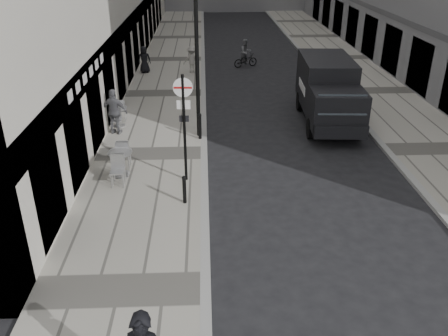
# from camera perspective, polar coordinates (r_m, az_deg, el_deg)

# --- Properties ---
(sidewalk) EXTENTS (4.00, 60.00, 0.12)m
(sidewalk) POSITION_cam_1_polar(r_m,az_deg,el_deg) (25.15, -7.11, 8.82)
(sidewalk) COLOR #A09B90
(sidewalk) RESTS_ON ground
(far_sidewalk) EXTENTS (4.00, 60.00, 0.12)m
(far_sidewalk) POSITION_cam_1_polar(r_m,az_deg,el_deg) (26.61, 17.51, 8.78)
(far_sidewalk) COLOR #A09B90
(far_sidewalk) RESTS_ON ground
(sign_post) EXTENTS (0.61, 0.10, 3.57)m
(sign_post) POSITION_cam_1_polar(r_m,az_deg,el_deg) (15.01, -4.85, 6.42)
(sign_post) COLOR black
(sign_post) RESTS_ON sidewalk
(lamppost) EXTENTS (0.27, 0.27, 5.89)m
(lamppost) POSITION_cam_1_polar(r_m,az_deg,el_deg) (18.49, -3.28, 13.42)
(lamppost) COLOR black
(lamppost) RESTS_ON sidewalk
(bollard_near) EXTENTS (0.13, 0.13, 0.99)m
(bollard_near) POSITION_cam_1_polar(r_m,az_deg,el_deg) (18.96, -2.92, 4.96)
(bollard_near) COLOR black
(bollard_near) RESTS_ON sidewalk
(bollard_far) EXTENTS (0.11, 0.11, 0.85)m
(bollard_far) POSITION_cam_1_polar(r_m,az_deg,el_deg) (14.36, -4.78, -2.69)
(bollard_far) COLOR black
(bollard_far) RESTS_ON sidewalk
(panel_van) EXTENTS (2.44, 5.81, 2.68)m
(panel_van) POSITION_cam_1_polar(r_m,az_deg,el_deg) (21.27, 12.42, 9.30)
(panel_van) COLOR black
(panel_van) RESTS_ON ground
(cyclist) EXTENTS (1.70, 1.18, 1.74)m
(cyclist) POSITION_cam_1_polar(r_m,az_deg,el_deg) (30.60, 2.62, 13.29)
(cyclist) COLOR black
(cyclist) RESTS_ON ground
(pedestrian_a) EXTENTS (1.18, 0.71, 1.88)m
(pedestrian_a) POSITION_cam_1_polar(r_m,az_deg,el_deg) (19.80, -13.04, 6.61)
(pedestrian_a) COLOR #58585D
(pedestrian_a) RESTS_ON sidewalk
(pedestrian_b) EXTENTS (1.11, 0.81, 1.54)m
(pedestrian_b) POSITION_cam_1_polar(r_m,az_deg,el_deg) (28.83, -3.92, 12.89)
(pedestrian_b) COLOR gray
(pedestrian_b) RESTS_ON sidewalk
(pedestrian_c) EXTENTS (0.85, 0.65, 1.56)m
(pedestrian_c) POSITION_cam_1_polar(r_m,az_deg,el_deg) (29.13, -9.57, 12.75)
(pedestrian_c) COLOR black
(pedestrian_c) RESTS_ON sidewalk
(cafe_table_near) EXTENTS (0.80, 1.80, 1.02)m
(cafe_table_near) POSITION_cam_1_polar(r_m,az_deg,el_deg) (16.23, -12.36, 0.68)
(cafe_table_near) COLOR #A6A6A8
(cafe_table_near) RESTS_ON sidewalk
(cafe_table_mid) EXTENTS (0.79, 1.77, 1.01)m
(cafe_table_mid) POSITION_cam_1_polar(r_m,az_deg,el_deg) (16.39, -12.26, 0.92)
(cafe_table_mid) COLOR silver
(cafe_table_mid) RESTS_ON sidewalk
(cafe_table_far) EXTENTS (0.77, 1.74, 0.99)m
(cafe_table_far) POSITION_cam_1_polar(r_m,az_deg,el_deg) (20.72, -12.55, 6.24)
(cafe_table_far) COLOR silver
(cafe_table_far) RESTS_ON sidewalk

